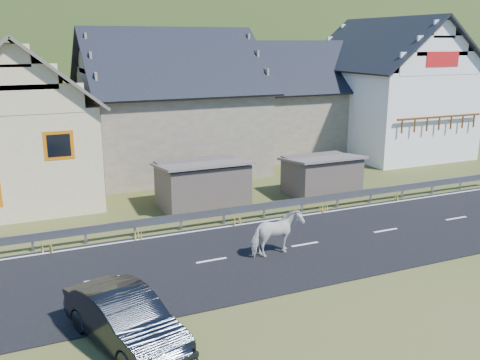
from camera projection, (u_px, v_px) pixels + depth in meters
name	position (u px, v px, depth m)	size (l,w,h in m)	color
ground	(305.00, 245.00, 21.38)	(160.00, 160.00, 0.00)	#2D3D13
road	(305.00, 245.00, 21.37)	(60.00, 7.00, 0.04)	black
lane_markings	(305.00, 244.00, 21.37)	(60.00, 6.60, 0.01)	silver
guardrail	(264.00, 207.00, 24.50)	(28.10, 0.09, 0.75)	#93969B
shed_left	(202.00, 185.00, 26.07)	(4.30, 3.30, 2.40)	brown
shed_right	(321.00, 176.00, 28.19)	(3.80, 2.90, 2.20)	brown
house_cream	(15.00, 114.00, 26.99)	(7.80, 9.80, 8.30)	beige
house_stone_a	(170.00, 96.00, 33.09)	(10.80, 9.80, 8.90)	gray
house_stone_b	(295.00, 93.00, 38.87)	(9.80, 8.80, 8.10)	gray
house_white	(389.00, 82.00, 38.34)	(8.80, 10.80, 9.70)	white
mountain	(54.00, 123.00, 187.74)	(440.00, 280.00, 260.00)	#233110
horse	(277.00, 234.00, 20.12)	(2.01, 0.92, 1.70)	silver
car	(125.00, 319.00, 14.23)	(1.58, 4.52, 1.49)	black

